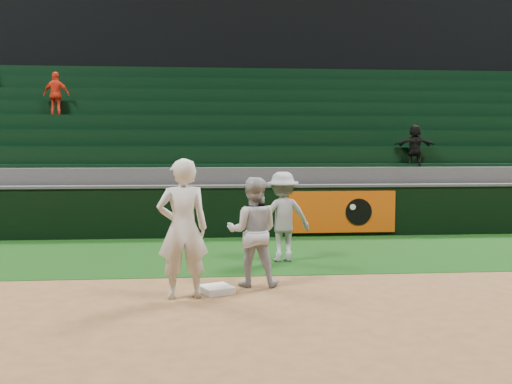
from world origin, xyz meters
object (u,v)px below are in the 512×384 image
(baserunner, at_px, (253,232))
(base_coach, at_px, (283,217))
(first_base, at_px, (216,289))
(first_baseman, at_px, (183,229))

(baserunner, relative_size, base_coach, 1.00)
(base_coach, bearing_deg, first_base, 48.83)
(first_baseman, bearing_deg, first_base, -160.12)
(first_base, distance_m, first_baseman, 1.09)
(first_base, relative_size, baserunner, 0.26)
(first_baseman, xyz_separation_m, baserunner, (1.05, 0.66, -0.15))
(first_baseman, relative_size, base_coach, 1.18)
(first_base, xyz_separation_m, first_baseman, (-0.47, -0.26, 0.94))
(base_coach, bearing_deg, first_baseman, 43.50)
(baserunner, xyz_separation_m, base_coach, (0.70, 1.83, 0.01))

